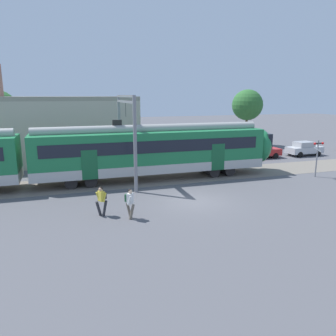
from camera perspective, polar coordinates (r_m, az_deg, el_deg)
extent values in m
plane|color=#515156|center=(20.76, 4.64, -5.79)|extent=(160.00, 160.00, 0.00)
cube|color=slate|center=(25.76, -27.10, -3.50)|extent=(80.00, 4.40, 0.01)
cube|color=#B7B7B2|center=(25.92, -2.70, 0.37)|extent=(18.00, 3.06, 0.70)
cube|color=#1E7542|center=(25.64, -2.74, 3.76)|extent=(18.00, 3.00, 2.40)
cube|color=black|center=(24.16, -1.82, 3.71)|extent=(16.56, 0.03, 0.90)
cube|color=#165731|center=(26.09, 8.73, 1.89)|extent=(1.10, 0.04, 2.10)
cube|color=#165731|center=(23.52, -13.49, 0.51)|extent=(1.10, 0.04, 2.10)
cylinder|color=#9C9C97|center=(25.46, -2.77, 6.83)|extent=(17.64, 0.70, 0.70)
cube|color=black|center=(24.87, -8.87, 7.83)|extent=(0.70, 0.12, 0.40)
cylinder|color=black|center=(28.27, 9.71, -0.01)|extent=(0.90, 2.40, 0.90)
cylinder|color=black|center=(27.67, 7.12, -0.20)|extent=(0.90, 2.40, 0.90)
cylinder|color=black|center=(25.29, -13.44, -1.67)|extent=(0.90, 2.40, 0.90)
cylinder|color=black|center=(25.24, -16.61, -1.88)|extent=(0.90, 2.40, 0.90)
ellipsoid|color=#1E7542|center=(29.57, 15.50, 3.81)|extent=(1.80, 2.85, 2.95)
cube|color=black|center=(29.68, 16.14, 4.98)|extent=(0.40, 2.40, 1.00)
cylinder|color=#28282D|center=(18.53, -11.99, -6.92)|extent=(0.38, 0.29, 0.87)
cylinder|color=#28282D|center=(18.52, -10.95, -6.89)|extent=(0.38, 0.29, 0.87)
cube|color=gold|center=(18.30, -11.57, -4.81)|extent=(0.37, 0.43, 0.56)
cylinder|color=gold|center=(18.17, -10.98, -5.07)|extent=(0.26, 0.19, 0.52)
cylinder|color=gold|center=(18.46, -12.13, -4.84)|extent=(0.26, 0.19, 0.52)
sphere|color=tan|center=(18.18, -11.68, -3.65)|extent=(0.22, 0.22, 0.22)
sphere|color=black|center=(18.18, -11.63, -3.54)|extent=(0.20, 0.20, 0.20)
cube|color=black|center=(18.38, -11.09, -4.64)|extent=(0.26, 0.32, 0.40)
cylinder|color=#6B6051|center=(17.74, -6.32, -7.61)|extent=(0.37, 0.34, 0.87)
cylinder|color=#6B6051|center=(18.01, -6.82, -7.30)|extent=(0.37, 0.34, 0.87)
cube|color=silver|center=(17.65, -6.63, -5.28)|extent=(0.42, 0.43, 0.56)
cylinder|color=silver|center=(17.88, -6.50, -5.21)|extent=(0.25, 0.23, 0.52)
cylinder|color=silver|center=(17.44, -6.75, -5.68)|extent=(0.25, 0.23, 0.52)
sphere|color=beige|center=(17.52, -6.60, -4.08)|extent=(0.22, 0.22, 0.22)
sphere|color=black|center=(17.52, -6.66, -3.98)|extent=(0.20, 0.20, 0.20)
cube|color=#235633|center=(17.73, -7.14, -5.15)|extent=(0.30, 0.32, 0.40)
cube|color=#B22323|center=(36.09, 15.94, 2.72)|extent=(4.07, 1.81, 0.68)
cube|color=maroon|center=(35.92, 15.79, 3.68)|extent=(1.96, 1.52, 0.56)
cube|color=black|center=(36.42, 17.08, 3.66)|extent=(0.18, 1.37, 0.48)
cylinder|color=black|center=(37.45, 16.93, 2.47)|extent=(0.61, 0.23, 0.60)
cylinder|color=black|center=(36.16, 18.22, 2.04)|extent=(0.61, 0.23, 0.60)
cylinder|color=black|center=(36.20, 13.59, 2.33)|extent=(0.61, 0.23, 0.60)
cylinder|color=black|center=(34.87, 14.80, 1.88)|extent=(0.61, 0.23, 0.60)
cube|color=#B7BABF|center=(39.07, 22.65, 2.95)|extent=(4.06, 1.80, 0.68)
cube|color=#A1A3A8|center=(38.88, 22.57, 3.84)|extent=(1.96, 1.52, 0.56)
cube|color=black|center=(39.53, 23.58, 3.82)|extent=(0.18, 1.37, 0.48)
cylinder|color=black|center=(40.52, 23.18, 2.73)|extent=(0.61, 0.22, 0.60)
cylinder|color=black|center=(39.41, 24.70, 2.34)|extent=(0.61, 0.22, 0.60)
cylinder|color=black|center=(38.88, 20.49, 2.57)|extent=(0.61, 0.22, 0.60)
cylinder|color=black|center=(37.72, 22.01, 2.17)|extent=(0.61, 0.22, 0.60)
cylinder|color=gray|center=(22.00, -5.73, 3.95)|extent=(0.24, 0.24, 6.50)
cylinder|color=gray|center=(28.24, -8.43, 5.79)|extent=(0.24, 0.24, 6.50)
cube|color=gray|center=(24.90, -7.45, 12.31)|extent=(0.20, 6.40, 0.16)
cube|color=gray|center=(24.90, -7.43, 11.39)|extent=(0.20, 6.40, 0.16)
cylinder|color=black|center=(24.92, -7.39, 10.01)|extent=(0.03, 0.03, 1.00)
cylinder|color=gray|center=(29.06, 24.48, 1.49)|extent=(0.11, 0.11, 3.00)
cube|color=black|center=(28.87, 24.70, 3.92)|extent=(0.80, 0.10, 0.10)
sphere|color=red|center=(28.58, 24.22, 3.88)|extent=(0.20, 0.20, 0.20)
sphere|color=red|center=(29.09, 25.34, 3.91)|extent=(0.20, 0.20, 0.20)
cube|color=white|center=(28.92, 24.65, 2.93)|extent=(0.72, 0.03, 0.48)
cube|color=#B2A899|center=(33.29, -18.69, 5.85)|extent=(15.22, 5.00, 6.00)
cube|color=gray|center=(33.11, -19.09, 11.35)|extent=(15.22, 5.00, 0.40)
cylinder|color=#8C6656|center=(33.53, -27.28, 13.07)|extent=(0.50, 0.50, 3.20)
cylinder|color=brown|center=(44.55, 13.44, 6.35)|extent=(0.32, 0.32, 3.89)
sphere|color=#2D662D|center=(44.33, 13.66, 10.63)|extent=(3.96, 3.96, 3.96)
cylinder|color=brown|center=(39.16, -26.99, 4.39)|extent=(0.32, 0.32, 3.74)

